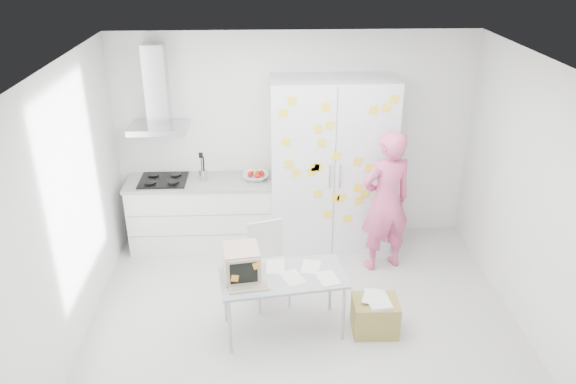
{
  "coord_description": "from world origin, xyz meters",
  "views": [
    {
      "loc": [
        -0.38,
        -4.77,
        3.76
      ],
      "look_at": [
        -0.13,
        0.79,
        1.16
      ],
      "focal_mm": 35.0,
      "sensor_mm": 36.0,
      "label": 1
    }
  ],
  "objects_px": {
    "person": "(386,202)",
    "cardboard_box": "(375,315)",
    "desk": "(257,270)",
    "chair": "(268,258)"
  },
  "relations": [
    {
      "from": "cardboard_box",
      "to": "person",
      "type": "bearing_deg",
      "value": 75.77
    },
    {
      "from": "desk",
      "to": "chair",
      "type": "relative_size",
      "value": 1.42
    },
    {
      "from": "desk",
      "to": "chair",
      "type": "bearing_deg",
      "value": 70.7
    },
    {
      "from": "chair",
      "to": "cardboard_box",
      "type": "xyz_separation_m",
      "value": [
        1.08,
        -0.61,
        -0.33
      ]
    },
    {
      "from": "chair",
      "to": "cardboard_box",
      "type": "height_order",
      "value": "chair"
    },
    {
      "from": "person",
      "to": "desk",
      "type": "distance_m",
      "value": 1.92
    },
    {
      "from": "person",
      "to": "desk",
      "type": "height_order",
      "value": "person"
    },
    {
      "from": "person",
      "to": "cardboard_box",
      "type": "distance_m",
      "value": 1.44
    },
    {
      "from": "person",
      "to": "cardboard_box",
      "type": "relative_size",
      "value": 3.77
    },
    {
      "from": "person",
      "to": "desk",
      "type": "bearing_deg",
      "value": 20.1
    }
  ]
}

